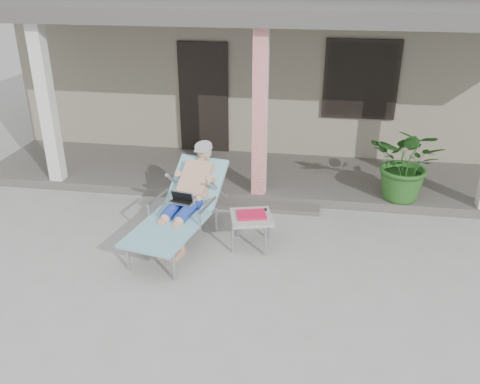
# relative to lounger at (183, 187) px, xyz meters

# --- Properties ---
(ground) EXTENTS (60.00, 60.00, 0.00)m
(ground) POSITION_rel_lounger_xyz_m (0.87, -0.74, -0.80)
(ground) COLOR #9E9E99
(ground) RESTS_ON ground
(house) EXTENTS (10.40, 5.40, 3.30)m
(house) POSITION_rel_lounger_xyz_m (0.88, 5.75, 0.86)
(house) COLOR gray
(house) RESTS_ON ground
(porch_deck) EXTENTS (10.00, 2.00, 0.15)m
(porch_deck) POSITION_rel_lounger_xyz_m (0.87, 2.26, -0.73)
(porch_deck) COLOR #605B56
(porch_deck) RESTS_ON ground
(porch_overhang) EXTENTS (10.00, 2.30, 2.85)m
(porch_overhang) POSITION_rel_lounger_xyz_m (0.87, 2.20, 1.99)
(porch_overhang) COLOR silver
(porch_overhang) RESTS_ON porch_deck
(porch_step) EXTENTS (2.00, 0.30, 0.07)m
(porch_step) POSITION_rel_lounger_xyz_m (0.87, 1.11, -0.77)
(porch_step) COLOR #605B56
(porch_step) RESTS_ON ground
(lounger) EXTENTS (1.12, 2.07, 1.30)m
(lounger) POSITION_rel_lounger_xyz_m (0.00, 0.00, 0.00)
(lounger) COLOR #B7B7BC
(lounger) RESTS_ON ground
(side_table) EXTENTS (0.67, 0.67, 0.50)m
(side_table) POSITION_rel_lounger_xyz_m (0.95, -0.05, -0.38)
(side_table) COLOR #A5A5A0
(side_table) RESTS_ON ground
(potted_palm) EXTENTS (1.40, 1.33, 1.22)m
(potted_palm) POSITION_rel_lounger_xyz_m (3.18, 1.51, -0.04)
(potted_palm) COLOR #26591E
(potted_palm) RESTS_ON porch_deck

